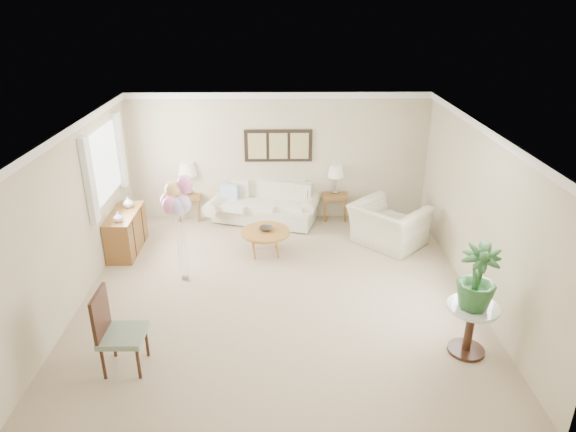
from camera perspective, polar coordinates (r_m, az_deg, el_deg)
The scene contains 18 objects.
ground_plane at distance 8.17m, azimuth -1.02°, elevation -8.47°, with size 6.00×6.00×0.00m, color tan.
room_shell at distance 7.52m, azimuth -1.94°, elevation 2.48°, with size 6.04×6.04×2.60m.
wall_art_triptych at distance 10.28m, azimuth -1.08°, elevation 7.81°, with size 1.35×0.06×0.65m.
sofa at distance 10.53m, azimuth -2.61°, elevation 1.12°, with size 2.44×1.37×0.82m.
end_table_left at distance 10.78m, azimuth -10.88°, elevation 2.02°, with size 0.50×0.46×0.55m.
end_table_right at distance 10.62m, azimuth 5.23°, elevation 2.09°, with size 0.51×0.47×0.56m.
lamp_left at distance 10.58m, azimuth -11.12°, elevation 5.04°, with size 0.38×0.38×0.67m.
lamp_right at distance 10.44m, azimuth 5.33°, elevation 4.88°, with size 0.34×0.34×0.60m.
coffee_table at distance 9.15m, azimuth -2.52°, elevation -1.87°, with size 0.88×0.88×0.44m.
decor_bowl at distance 9.15m, azimuth -2.48°, elevation -1.42°, with size 0.24×0.24×0.06m, color #2F2922.
armchair at distance 9.66m, azimuth 11.05°, elevation -0.99°, with size 1.21×1.06×0.79m, color beige.
side_table at distance 7.06m, azimuth 19.69°, elevation -10.56°, with size 0.65×0.65×0.70m.
potted_plant at distance 6.72m, azimuth 20.30°, elevation -6.43°, with size 0.48×0.48×0.86m, color #245022.
accent_chair at distance 6.73m, azimuth -18.61°, elevation -11.87°, with size 0.53×0.53×1.08m.
credenza at distance 9.72m, azimuth -17.54°, elevation -1.69°, with size 0.46×1.20×0.74m.
vase_white at distance 9.21m, azimuth -18.37°, elevation -0.10°, with size 0.16×0.16×0.17m, color silver.
vase_sage at distance 9.77m, azimuth -17.35°, elevation 1.47°, with size 0.19×0.19×0.20m, color silver.
balloon_cluster at distance 8.09m, azimuth -12.29°, elevation 1.83°, with size 0.53×0.46×1.77m.
Camera 1 is at (0.03, -6.94, 4.31)m, focal length 32.00 mm.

